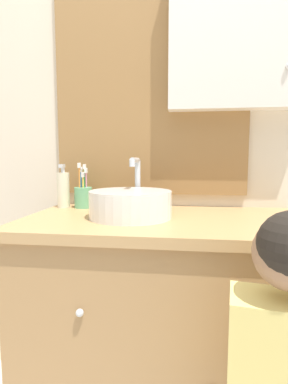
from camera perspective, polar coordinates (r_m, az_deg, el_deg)
wall_back at (r=1.43m, az=5.63°, el=14.44°), size 3.20×0.18×2.50m
vanity_counter at (r=1.27m, az=3.93°, el=-24.13°), size 1.06×0.58×0.86m
sink_basin at (r=1.12m, az=-2.51°, el=-2.11°), size 0.31×0.35×0.22m
toothbrush_holder at (r=1.36m, az=-11.49°, el=-0.75°), size 0.08×0.08×0.20m
soap_dispenser at (r=1.39m, az=-15.12°, el=0.47°), size 0.05×0.05×0.19m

